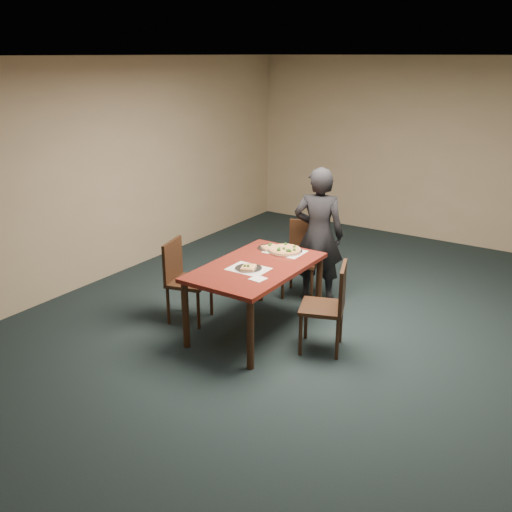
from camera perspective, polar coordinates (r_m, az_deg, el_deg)
The scene contains 13 objects.
ground at distance 6.18m, azimuth 4.92°, elevation -7.64°, with size 8.00×8.00×0.00m, color black.
room_shell at distance 5.60m, azimuth 5.44°, elevation 8.39°, with size 8.00×8.00×8.00m.
dining_table at distance 5.94m, azimuth -0.00°, elevation -1.75°, with size 0.90×1.50×0.75m.
chair_far at distance 6.96m, azimuth 4.76°, elevation 0.21°, with size 0.51×0.51×0.91m.
chair_left at distance 6.31m, azimuth -7.35°, elevation -1.97°, with size 0.51×0.51×0.91m.
chair_right at distance 5.65m, azimuth 7.43°, elevation -4.63°, with size 0.54×0.54×0.91m.
diner at distance 6.73m, azimuth 6.27°, elevation 2.10°, with size 0.59×0.39×1.62m, color black.
placemat_main at distance 6.31m, azimuth 2.92°, elevation 0.44°, with size 0.42×0.32×0.00m, color white.
placemat_near at distance 5.80m, azimuth -0.76°, elevation -1.30°, with size 0.40×0.30×0.00m, color white.
pizza_pan at distance 6.30m, azimuth 2.93°, elevation 0.62°, with size 0.39×0.39×0.07m.
slice_plate_near at distance 5.79m, azimuth -0.76°, elevation -1.19°, with size 0.28×0.28×0.06m.
slice_plate_far at distance 6.40m, azimuth 1.40°, elevation 0.85°, with size 0.28×0.28×0.06m.
napkin at distance 5.54m, azimuth 0.21°, elevation -2.29°, with size 0.14×0.14×0.01m, color white.
Camera 1 is at (2.56, -4.86, 2.82)m, focal length 40.00 mm.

